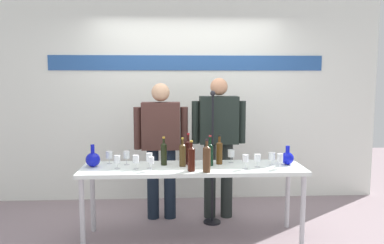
{
  "coord_description": "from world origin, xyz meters",
  "views": [
    {
      "loc": [
        -0.21,
        -3.88,
        1.69
      ],
      "look_at": [
        0.0,
        0.15,
        1.22
      ],
      "focal_mm": 36.02,
      "sensor_mm": 36.0,
      "label": 1
    }
  ],
  "objects": [
    {
      "name": "wine_bottle_4",
      "position": [
        -0.03,
        -0.19,
        0.9
      ],
      "size": [
        0.07,
        0.07,
        0.3
      ],
      "color": "#351008",
      "rests_on": "display_table"
    },
    {
      "name": "wine_glass_left_2",
      "position": [
        -0.69,
        0.12,
        0.88
      ],
      "size": [
        0.06,
        0.06,
        0.15
      ],
      "color": "white",
      "rests_on": "display_table"
    },
    {
      "name": "ground_plane",
      "position": [
        0.0,
        0.0,
        0.0
      ],
      "size": [
        10.0,
        10.0,
        0.0
      ],
      "primitive_type": "plane",
      "color": "gray"
    },
    {
      "name": "wine_glass_left_1",
      "position": [
        -0.42,
        -0.16,
        0.87
      ],
      "size": [
        0.06,
        0.06,
        0.14
      ],
      "color": "white",
      "rests_on": "display_table"
    },
    {
      "name": "wine_glass_right_4",
      "position": [
        0.87,
        -0.13,
        0.88
      ],
      "size": [
        0.06,
        0.06,
        0.15
      ],
      "color": "white",
      "rests_on": "display_table"
    },
    {
      "name": "presenter_left",
      "position": [
        -0.34,
        0.62,
        0.93
      ],
      "size": [
        0.64,
        0.22,
        1.62
      ],
      "color": "black",
      "rests_on": "ground"
    },
    {
      "name": "display_table",
      "position": [
        0.0,
        0.0,
        0.71
      ],
      "size": [
        2.28,
        0.61,
        0.77
      ],
      "color": "white",
      "rests_on": "ground"
    },
    {
      "name": "wine_bottle_2",
      "position": [
        0.12,
        -0.24,
        0.91
      ],
      "size": [
        0.07,
        0.07,
        0.33
      ],
      "color": "#4C2F1A",
      "rests_on": "display_table"
    },
    {
      "name": "presenter_right",
      "position": [
        0.34,
        0.62,
        0.97
      ],
      "size": [
        0.64,
        0.22,
        1.68
      ],
      "color": "#212724",
      "rests_on": "ground"
    },
    {
      "name": "wine_bottle_1",
      "position": [
        -0.04,
        0.11,
        0.91
      ],
      "size": [
        0.07,
        0.07,
        0.33
      ],
      "color": "#33100D",
      "rests_on": "display_table"
    },
    {
      "name": "back_wall",
      "position": [
        0.0,
        1.42,
        1.5
      ],
      "size": [
        5.28,
        0.11,
        3.0
      ],
      "color": "white",
      "rests_on": "ground"
    },
    {
      "name": "decanter_blue_left",
      "position": [
        -1.03,
        0.05,
        0.85
      ],
      "size": [
        0.15,
        0.15,
        0.23
      ],
      "color": "#1017B7",
      "rests_on": "display_table"
    },
    {
      "name": "wine_bottle_3",
      "position": [
        0.18,
        0.04,
        0.9
      ],
      "size": [
        0.07,
        0.07,
        0.32
      ],
      "color": "black",
      "rests_on": "display_table"
    },
    {
      "name": "microphone_stand",
      "position": [
        0.25,
        0.42,
        0.52
      ],
      "size": [
        0.2,
        0.2,
        1.54
      ],
      "color": "black",
      "rests_on": "ground"
    },
    {
      "name": "wine_glass_left_3",
      "position": [
        -0.88,
        0.18,
        0.87
      ],
      "size": [
        0.07,
        0.07,
        0.13
      ],
      "color": "white",
      "rests_on": "display_table"
    },
    {
      "name": "wine_bottle_6",
      "position": [
        0.29,
        0.11,
        0.9
      ],
      "size": [
        0.07,
        0.07,
        0.31
      ],
      "color": "#553513",
      "rests_on": "display_table"
    },
    {
      "name": "wine_bottle_0",
      "position": [
        -0.1,
        0.02,
        0.9
      ],
      "size": [
        0.07,
        0.07,
        0.3
      ],
      "color": "#493517",
      "rests_on": "display_table"
    },
    {
      "name": "wine_glass_left_4",
      "position": [
        -0.76,
        -0.05,
        0.87
      ],
      "size": [
        0.06,
        0.06,
        0.14
      ],
      "color": "white",
      "rests_on": "display_table"
    },
    {
      "name": "wine_glass_right_3",
      "position": [
        0.83,
        0.01,
        0.87
      ],
      "size": [
        0.07,
        0.07,
        0.14
      ],
      "color": "white",
      "rests_on": "display_table"
    },
    {
      "name": "wine_glass_right_2",
      "position": [
        0.66,
        -0.06,
        0.87
      ],
      "size": [
        0.07,
        0.07,
        0.14
      ],
      "color": "white",
      "rests_on": "display_table"
    },
    {
      "name": "wine_glass_left_5",
      "position": [
        -0.44,
        -0.06,
        0.88
      ],
      "size": [
        0.06,
        0.06,
        0.16
      ],
      "color": "white",
      "rests_on": "display_table"
    },
    {
      "name": "wine_glass_right_1",
      "position": [
        0.42,
        0.16,
        0.87
      ],
      "size": [
        0.07,
        0.07,
        0.14
      ],
      "color": "white",
      "rests_on": "display_table"
    },
    {
      "name": "decanter_blue_right",
      "position": [
        1.0,
        0.05,
        0.84
      ],
      "size": [
        0.13,
        0.13,
        0.2
      ],
      "color": "#0D15C1",
      "rests_on": "display_table"
    },
    {
      "name": "wine_bottle_5",
      "position": [
        -0.3,
        0.09,
        0.9
      ],
      "size": [
        0.06,
        0.06,
        0.3
      ],
      "color": "black",
      "rests_on": "display_table"
    },
    {
      "name": "wine_glass_left_0",
      "position": [
        -0.58,
        -0.07,
        0.87
      ],
      "size": [
        0.06,
        0.06,
        0.14
      ],
      "color": "white",
      "rests_on": "display_table"
    },
    {
      "name": "wine_glass_right_0",
      "position": [
        0.52,
        -0.13,
        0.88
      ],
      "size": [
        0.06,
        0.06,
        0.14
      ],
      "color": "white",
      "rests_on": "display_table"
    }
  ]
}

